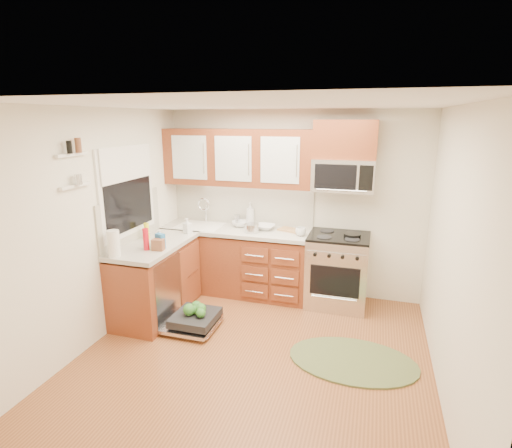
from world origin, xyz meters
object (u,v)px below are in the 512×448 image
(microwave, at_px, (343,175))
(cutting_board, at_px, (290,230))
(cup, at_px, (301,232))
(skillet, at_px, (352,235))
(dishwasher, at_px, (192,320))
(bowl_a, at_px, (265,227))
(paper_towel_roll, at_px, (114,244))
(bowl_b, at_px, (241,224))
(range, at_px, (337,270))
(sink, at_px, (200,234))
(stock_pot, at_px, (252,228))
(rug, at_px, (353,361))
(upper_cabinets, at_px, (238,158))

(microwave, xyz_separation_m, cutting_board, (-0.66, 0.00, -0.76))
(cup, bearing_deg, skillet, 5.49)
(dishwasher, bearing_deg, bowl_a, 66.01)
(paper_towel_roll, relative_size, bowl_b, 1.21)
(dishwasher, xyz_separation_m, bowl_b, (0.17, 1.26, 0.86))
(range, relative_size, skillet, 4.53)
(bowl_a, bearing_deg, cutting_board, 6.74)
(range, relative_size, bowl_b, 3.92)
(sink, xyz_separation_m, paper_towel_roll, (-0.35, -1.44, 0.27))
(sink, distance_m, dishwasher, 1.38)
(stock_pot, distance_m, paper_towel_roll, 1.77)
(dishwasher, bearing_deg, cutting_board, 54.86)
(microwave, bearing_deg, rug, -77.73)
(cup, bearing_deg, cutting_board, 132.14)
(skillet, distance_m, bowl_a, 1.17)
(rug, xyz_separation_m, bowl_b, (-1.67, 1.40, 0.95))
(rug, bearing_deg, bowl_b, 140.02)
(rug, height_order, paper_towel_roll, paper_towel_roll)
(skillet, xyz_separation_m, bowl_a, (-1.16, 0.10, -0.01))
(dishwasher, height_order, stock_pot, stock_pot)
(range, bearing_deg, bowl_b, 174.52)
(bowl_a, relative_size, cup, 1.94)
(sink, distance_m, stock_pot, 0.83)
(bowl_b, bearing_deg, skillet, -5.56)
(rug, xyz_separation_m, skillet, (-0.14, 1.25, 0.96))
(rug, xyz_separation_m, bowl_a, (-1.30, 1.35, 0.95))
(upper_cabinets, relative_size, stock_pot, 10.62)
(stock_pot, bearing_deg, microwave, 11.76)
(bowl_b, bearing_deg, upper_cabinets, 159.16)
(skillet, relative_size, cup, 1.54)
(bowl_b, distance_m, cup, 0.91)
(dishwasher, height_order, rug, dishwasher)
(rug, bearing_deg, stock_pot, 141.06)
(sink, height_order, bowl_b, bowl_b)
(upper_cabinets, relative_size, rug, 1.59)
(dishwasher, xyz_separation_m, rug, (1.84, -0.14, -0.09))
(range, distance_m, paper_towel_roll, 2.77)
(dishwasher, height_order, cup, cup)
(dishwasher, distance_m, bowl_a, 1.58)
(dishwasher, relative_size, bowl_b, 2.89)
(sink, distance_m, paper_towel_roll, 1.51)
(microwave, height_order, cup, microwave)
(range, height_order, paper_towel_roll, paper_towel_roll)
(upper_cabinets, xyz_separation_m, rug, (1.71, -1.42, -1.86))
(cup, bearing_deg, microwave, 22.53)
(paper_towel_roll, bearing_deg, bowl_b, 60.07)
(upper_cabinets, height_order, cup, upper_cabinets)
(bowl_a, bearing_deg, skillet, -4.77)
(range, distance_m, stock_pot, 1.24)
(upper_cabinets, distance_m, microwave, 1.42)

